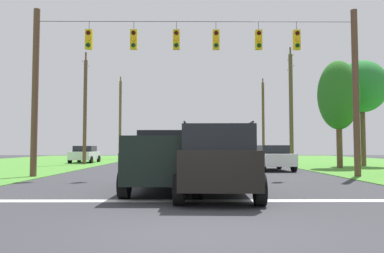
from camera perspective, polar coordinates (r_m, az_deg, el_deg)
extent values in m
plane|color=#333338|center=(6.50, 0.99, -15.65)|extent=(120.00, 120.00, 0.00)
cube|color=white|center=(9.90, 0.51, -11.32)|extent=(13.15, 0.45, 0.01)
cube|color=white|center=(15.86, 0.17, -8.26)|extent=(2.50, 0.15, 0.01)
cube|color=white|center=(22.57, 0.01, -6.75)|extent=(2.50, 0.15, 0.01)
cube|color=white|center=(29.72, -0.08, -5.90)|extent=(2.50, 0.15, 0.01)
cylinder|color=brown|center=(19.27, -22.95, 4.90)|extent=(0.30, 0.30, 8.06)
cylinder|color=brown|center=(19.51, 23.84, 4.82)|extent=(0.30, 0.30, 8.06)
cylinder|color=black|center=(18.63, 0.59, 15.80)|extent=(15.34, 0.02, 0.02)
cylinder|color=black|center=(19.18, -15.51, 14.69)|extent=(0.02, 0.02, 0.42)
cube|color=yellow|center=(18.98, -15.55, 12.73)|extent=(0.32, 0.24, 0.95)
cylinder|color=#310503|center=(18.94, -15.65, 13.70)|extent=(0.20, 0.04, 0.20)
cylinder|color=orange|center=(18.85, -15.66, 12.83)|extent=(0.20, 0.04, 0.20)
cylinder|color=black|center=(18.77, -15.67, 11.95)|extent=(0.20, 0.04, 0.20)
cylinder|color=black|center=(18.75, -8.92, 15.04)|extent=(0.02, 0.02, 0.42)
cube|color=yellow|center=(18.55, -8.93, 13.03)|extent=(0.32, 0.24, 0.95)
cylinder|color=#310503|center=(18.50, -8.99, 14.03)|extent=(0.20, 0.04, 0.20)
cylinder|color=orange|center=(18.42, -9.00, 13.14)|extent=(0.20, 0.04, 0.20)
cylinder|color=black|center=(18.33, -9.01, 12.24)|extent=(0.20, 0.04, 0.20)
cylinder|color=black|center=(18.57, -2.42, 15.19)|extent=(0.02, 0.02, 0.42)
cube|color=yellow|center=(18.36, -2.42, 13.16)|extent=(0.32, 0.24, 0.95)
cylinder|color=#310503|center=(18.32, -2.43, 14.17)|extent=(0.20, 0.04, 0.20)
cylinder|color=orange|center=(18.23, -2.44, 13.27)|extent=(0.20, 0.04, 0.20)
cylinder|color=black|center=(18.15, -2.44, 12.36)|extent=(0.20, 0.04, 0.20)
cylinder|color=black|center=(18.60, 3.69, 15.16)|extent=(0.02, 0.02, 0.42)
cube|color=yellow|center=(18.40, 3.70, 13.14)|extent=(0.32, 0.24, 0.95)
cylinder|color=#310503|center=(18.35, 3.73, 14.14)|extent=(0.20, 0.04, 0.20)
cylinder|color=orange|center=(18.26, 3.73, 13.25)|extent=(0.20, 0.04, 0.20)
cylinder|color=black|center=(18.18, 3.74, 12.34)|extent=(0.20, 0.04, 0.20)
cylinder|color=black|center=(18.85, 10.16, 14.95)|extent=(0.02, 0.02, 0.42)
cube|color=yellow|center=(18.65, 10.18, 12.95)|extent=(0.32, 0.24, 0.95)
cylinder|color=#310503|center=(18.61, 10.25, 13.94)|extent=(0.20, 0.04, 0.20)
cylinder|color=orange|center=(18.52, 10.26, 13.06)|extent=(0.20, 0.04, 0.20)
cylinder|color=black|center=(18.44, 10.27, 12.16)|extent=(0.20, 0.04, 0.20)
cylinder|color=black|center=(19.26, 15.74, 14.62)|extent=(0.02, 0.02, 0.42)
cube|color=yellow|center=(19.07, 15.77, 12.66)|extent=(0.32, 0.24, 0.95)
cylinder|color=#310503|center=(19.02, 15.87, 13.63)|extent=(0.20, 0.04, 0.20)
cylinder|color=orange|center=(18.94, 15.89, 12.76)|extent=(0.20, 0.04, 0.20)
cylinder|color=black|center=(18.86, 15.90, 11.88)|extent=(0.20, 0.04, 0.20)
cube|color=black|center=(12.10, -3.94, -5.93)|extent=(2.11, 5.44, 0.85)
cube|color=black|center=(12.74, -3.69, -2.30)|extent=(1.89, 1.94, 0.70)
cube|color=black|center=(10.87, -9.47, -2.77)|extent=(0.15, 2.38, 0.45)
cube|color=black|center=(10.70, 0.50, -2.81)|extent=(0.15, 2.38, 0.45)
cube|color=black|center=(9.45, -5.25, -2.74)|extent=(1.96, 0.14, 0.45)
cylinder|color=black|center=(14.06, -7.43, -7.26)|extent=(0.30, 0.81, 0.80)
cylinder|color=black|center=(13.92, 0.81, -7.33)|extent=(0.30, 0.81, 0.80)
cylinder|color=black|center=(10.45, -10.33, -8.65)|extent=(0.30, 0.81, 0.80)
cylinder|color=black|center=(10.26, 0.83, -8.80)|extent=(0.30, 0.81, 0.80)
cube|color=black|center=(10.68, 3.80, -6.13)|extent=(2.12, 4.87, 0.95)
cube|color=black|center=(10.52, 3.81, -1.82)|extent=(1.91, 3.26, 0.65)
cylinder|color=black|center=(10.54, -0.82, 0.21)|extent=(0.15, 2.72, 0.05)
cylinder|color=black|center=(10.60, 8.40, 0.23)|extent=(0.15, 2.72, 0.05)
cylinder|color=black|center=(12.35, -1.04, -7.95)|extent=(0.29, 0.77, 0.76)
cylinder|color=black|center=(12.41, 8.07, -7.89)|extent=(0.29, 0.77, 0.76)
cylinder|color=black|center=(9.11, -2.03, -9.64)|extent=(0.29, 0.77, 0.76)
cylinder|color=black|center=(9.19, 10.36, -9.53)|extent=(0.29, 0.77, 0.76)
cube|color=silver|center=(23.27, 12.10, -4.93)|extent=(2.05, 4.40, 0.70)
cube|color=black|center=(23.26, 12.08, -3.46)|extent=(1.74, 2.19, 0.50)
cylinder|color=black|center=(24.44, 9.15, -5.70)|extent=(0.26, 0.65, 0.64)
cylinder|color=black|center=(24.90, 13.21, -5.61)|extent=(0.26, 0.65, 0.64)
cylinder|color=black|center=(21.68, 10.84, -6.00)|extent=(0.26, 0.65, 0.64)
cylinder|color=black|center=(22.20, 15.36, -5.88)|extent=(0.26, 0.65, 0.64)
cube|color=silver|center=(33.19, 7.53, -4.44)|extent=(2.13, 4.43, 0.70)
cube|color=black|center=(33.18, 7.53, -3.40)|extent=(1.78, 2.22, 0.50)
cylinder|color=black|center=(32.03, 9.66, -5.09)|extent=(0.27, 0.66, 0.64)
cylinder|color=black|center=(31.63, 6.49, -5.14)|extent=(0.27, 0.66, 0.64)
cylinder|color=black|center=(34.78, 8.49, -4.95)|extent=(0.27, 0.66, 0.64)
cylinder|color=black|center=(34.41, 5.56, -4.99)|extent=(0.27, 0.66, 0.64)
cube|color=silver|center=(34.63, -16.10, -4.29)|extent=(1.87, 4.33, 0.70)
cube|color=black|center=(34.63, -16.09, -3.29)|extent=(1.65, 2.13, 0.50)
cylinder|color=black|center=(33.05, -15.23, -4.97)|extent=(0.23, 0.64, 0.64)
cylinder|color=black|center=(33.52, -18.23, -4.89)|extent=(0.23, 0.64, 0.64)
cylinder|color=black|center=(35.81, -14.13, -4.84)|extent=(0.23, 0.64, 0.64)
cylinder|color=black|center=(36.25, -16.92, -4.77)|extent=(0.23, 0.64, 0.64)
cylinder|color=brown|center=(32.73, 14.97, 2.66)|extent=(0.33, 0.33, 9.37)
cube|color=brown|center=(33.43, 14.86, 9.99)|extent=(0.12, 0.12, 2.04)
cylinder|color=#B2B7BC|center=(34.23, 14.49, 9.88)|extent=(0.08, 0.08, 0.12)
cylinder|color=#B2B7BC|center=(32.69, 15.24, 10.51)|extent=(0.08, 0.08, 0.12)
cube|color=brown|center=(33.24, 14.88, 8.48)|extent=(0.12, 0.12, 2.30)
cylinder|color=#B2B7BC|center=(34.13, 14.47, 8.37)|extent=(0.08, 0.08, 0.12)
cylinder|color=#B2B7BC|center=(32.40, 15.31, 9.01)|extent=(0.08, 0.08, 0.12)
cylinder|color=brown|center=(44.04, 10.88, 0.87)|extent=(0.30, 0.30, 8.97)
cube|color=brown|center=(44.51, 10.82, 6.12)|extent=(0.12, 0.12, 1.82)
cylinder|color=#B2B7BC|center=(45.24, 10.64, 6.12)|extent=(0.08, 0.08, 0.12)
cylinder|color=#B2B7BC|center=(43.83, 11.00, 6.43)|extent=(0.08, 0.08, 0.12)
cylinder|color=brown|center=(31.53, -16.10, 2.14)|extent=(0.29, 0.29, 8.54)
cube|color=brown|center=(32.11, -16.00, 9.03)|extent=(0.12, 0.12, 2.17)
cylinder|color=#B2B7BC|center=(32.95, -15.58, 8.93)|extent=(0.08, 0.08, 0.12)
cylinder|color=#B2B7BC|center=(31.32, -16.42, 9.58)|extent=(0.08, 0.08, 0.12)
cylinder|color=brown|center=(44.15, -10.97, 0.99)|extent=(0.30, 0.30, 9.17)
cube|color=brown|center=(44.65, -10.91, 6.36)|extent=(0.12, 0.12, 1.83)
cylinder|color=#B2B7BC|center=(45.38, -10.74, 6.36)|extent=(0.08, 0.08, 0.12)
cylinder|color=#B2B7BC|center=(43.96, -11.09, 6.67)|extent=(0.08, 0.08, 0.12)
cube|color=brown|center=(44.51, -10.93, 5.22)|extent=(0.12, 0.12, 2.14)
cylinder|color=#B2B7BC|center=(45.36, -10.73, 5.21)|extent=(0.08, 0.08, 0.12)
cylinder|color=#B2B7BC|center=(43.69, -11.13, 5.54)|extent=(0.08, 0.08, 0.12)
cylinder|color=brown|center=(30.34, 24.77, -0.95)|extent=(0.35, 0.35, 4.88)
ellipsoid|color=#257931|center=(30.66, 24.62, 5.61)|extent=(3.68, 3.68, 3.89)
cylinder|color=brown|center=(26.80, 21.68, -2.08)|extent=(0.38, 0.38, 3.64)
ellipsoid|color=#26691F|center=(27.03, 21.55, 4.52)|extent=(2.72, 2.72, 4.68)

